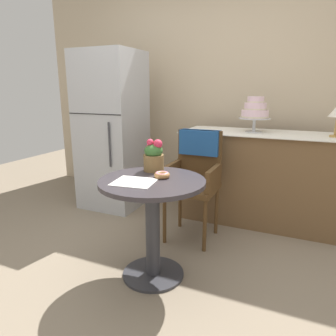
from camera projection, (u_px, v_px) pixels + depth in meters
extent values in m
plane|color=gray|center=(153.00, 275.00, 2.23)|extent=(8.00, 8.00, 0.00)
cube|color=#C1AD8E|center=(224.00, 85.00, 3.53)|extent=(4.80, 0.10, 2.70)
cylinder|color=#332D33|center=(152.00, 182.00, 2.05)|extent=(0.72, 0.72, 0.03)
cylinder|color=#333338|center=(153.00, 231.00, 2.14)|extent=(0.10, 0.10, 0.69)
cylinder|color=#333338|center=(153.00, 273.00, 2.23)|extent=(0.44, 0.44, 0.02)
cube|color=brown|center=(192.00, 188.00, 2.67)|extent=(0.42, 0.42, 0.04)
cube|color=brown|center=(199.00, 155.00, 2.77)|extent=(0.40, 0.04, 0.46)
cube|color=brown|center=(172.00, 173.00, 2.72)|extent=(0.04, 0.38, 0.18)
cube|color=brown|center=(214.00, 178.00, 2.57)|extent=(0.04, 0.38, 0.18)
cube|color=#1E4C8C|center=(200.00, 142.00, 2.74)|extent=(0.36, 0.11, 0.22)
cylinder|color=brown|center=(164.00, 219.00, 2.64)|extent=(0.03, 0.03, 0.45)
cylinder|color=brown|center=(205.00, 226.00, 2.50)|extent=(0.03, 0.03, 0.45)
cylinder|color=brown|center=(180.00, 205.00, 2.96)|extent=(0.03, 0.03, 0.45)
cylinder|color=brown|center=(216.00, 210.00, 2.82)|extent=(0.03, 0.03, 0.45)
cube|color=white|center=(134.00, 182.00, 1.99)|extent=(0.29, 0.26, 0.00)
torus|color=#AD7542|center=(162.00, 175.00, 2.09)|extent=(0.11, 0.11, 0.04)
torus|color=pink|center=(162.00, 174.00, 2.09)|extent=(0.09, 0.09, 0.02)
cylinder|color=brown|center=(154.00, 163.00, 2.26)|extent=(0.15, 0.15, 0.12)
ellipsoid|color=#38662D|center=(154.00, 151.00, 2.24)|extent=(0.14, 0.14, 0.10)
sphere|color=#D82D4C|center=(158.00, 144.00, 2.21)|extent=(0.07, 0.07, 0.07)
sphere|color=#D82D4C|center=(158.00, 147.00, 2.27)|extent=(0.05, 0.05, 0.05)
sphere|color=#D82D4C|center=(150.00, 148.00, 2.26)|extent=(0.06, 0.06, 0.06)
sphere|color=#D82D4C|center=(150.00, 142.00, 2.22)|extent=(0.05, 0.05, 0.05)
sphere|color=#D82D4C|center=(152.00, 150.00, 2.21)|extent=(0.05, 0.05, 0.05)
cube|color=brown|center=(261.00, 178.00, 3.05)|extent=(1.50, 0.56, 0.90)
cube|color=white|center=(264.00, 133.00, 2.94)|extent=(1.56, 0.62, 0.01)
cylinder|color=silver|center=(254.00, 132.00, 2.98)|extent=(0.16, 0.16, 0.01)
cylinder|color=silver|center=(254.00, 125.00, 2.96)|extent=(0.03, 0.03, 0.12)
cylinder|color=silver|center=(254.00, 118.00, 2.94)|extent=(0.30, 0.30, 0.01)
cylinder|color=silver|center=(255.00, 114.00, 2.93)|extent=(0.26, 0.25, 0.08)
cylinder|color=beige|center=(255.00, 117.00, 2.94)|extent=(0.26, 0.26, 0.01)
cylinder|color=silver|center=(255.00, 106.00, 2.92)|extent=(0.21, 0.21, 0.07)
cylinder|color=beige|center=(255.00, 109.00, 2.92)|extent=(0.21, 0.21, 0.01)
cylinder|color=silver|center=(256.00, 100.00, 2.90)|extent=(0.16, 0.16, 0.06)
cylinder|color=beige|center=(256.00, 102.00, 2.91)|extent=(0.16, 0.16, 0.01)
cylinder|color=#B28C47|center=(335.00, 136.00, 2.68)|extent=(0.09, 0.09, 0.01)
cylinder|color=#B28C47|center=(336.00, 126.00, 2.66)|extent=(0.02, 0.02, 0.16)
cube|color=#B7BABF|center=(112.00, 131.00, 3.40)|extent=(0.64, 0.60, 1.70)
cube|color=black|center=(94.00, 114.00, 3.08)|extent=(0.63, 0.01, 0.01)
cylinder|color=#3F3F44|center=(109.00, 145.00, 3.08)|extent=(0.02, 0.02, 0.45)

